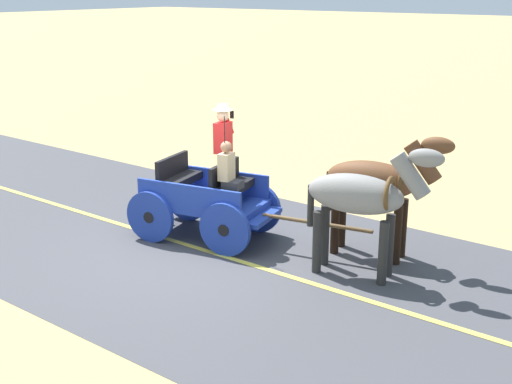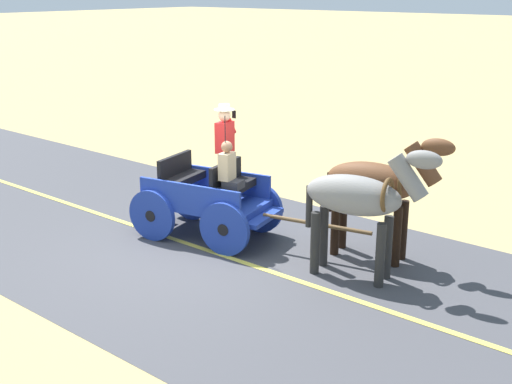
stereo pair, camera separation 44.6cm
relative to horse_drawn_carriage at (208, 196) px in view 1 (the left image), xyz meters
name	(u,v)px [view 1 (the left image)]	position (x,y,z in m)	size (l,w,h in m)	color
ground_plane	(199,249)	(0.56, 0.25, -0.82)	(200.00, 200.00, 0.00)	tan
road_surface	(199,249)	(0.56, 0.25, -0.81)	(6.58, 160.00, 0.01)	#424247
road_centre_stripe	(199,248)	(0.56, 0.25, -0.81)	(0.12, 160.00, 0.00)	#DBCC4C
horse_drawn_carriage	(208,196)	(0.00, 0.00, 0.00)	(1.88, 4.51, 2.50)	#1E3899
horse_near_side	(377,183)	(-1.05, 2.87, 0.51)	(0.85, 2.15, 2.21)	brown
horse_off_side	(362,198)	(-0.18, 3.06, 0.51)	(0.86, 2.15, 2.21)	gray
traffic_cone	(209,177)	(-2.40, -2.10, -0.57)	(0.32, 0.32, 0.50)	orange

